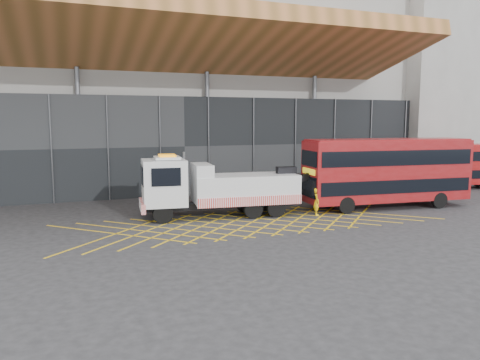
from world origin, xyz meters
name	(u,v)px	position (x,y,z in m)	size (l,w,h in m)	color
ground_plane	(201,227)	(0.00, 0.00, 0.00)	(120.00, 120.00, 0.00)	#262628
road_markings	(252,222)	(3.20, 0.00, 0.01)	(23.16, 7.16, 0.01)	yellow
construction_building	(164,89)	(1.92, 18.40, 8.98)	(55.00, 23.97, 18.00)	gray
east_building	(435,85)	(32.00, 16.00, 10.00)	(15.00, 12.00, 20.00)	gray
recovery_truck	(215,187)	(1.64, 2.36, 1.89)	(11.83, 3.91, 4.10)	black
bus_towed	(387,170)	(13.84, 1.00, 2.68)	(12.07, 3.91, 4.83)	maroon
bus_second	(455,164)	(25.65, 6.39, 2.20)	(9.98, 4.71, 3.97)	maroon
worker	(317,202)	(7.93, 0.44, 0.89)	(0.65, 0.42, 1.77)	yellow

